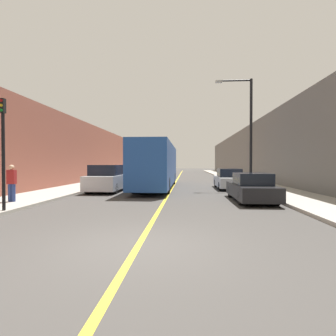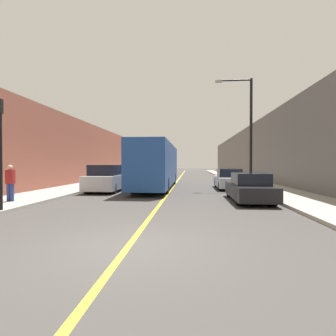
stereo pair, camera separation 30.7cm
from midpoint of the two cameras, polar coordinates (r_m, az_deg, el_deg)
ground_plane at (r=6.40m, az=-7.16°, el=-16.48°), size 200.00×200.00×0.00m
sidewalk_left at (r=37.01m, az=-8.42°, el=-1.92°), size 3.26×72.00×0.14m
sidewalk_right at (r=36.50m, az=14.25°, el=-1.98°), size 3.26×72.00×0.14m
building_row_left at (r=37.98m, az=-13.77°, el=2.60°), size 4.00×72.00×6.06m
building_row_right at (r=37.25m, az=19.79°, el=3.12°), size 4.00×72.00×6.73m
road_center_line at (r=36.04m, az=2.84°, el=-2.09°), size 0.16×72.00×0.01m
bus at (r=20.55m, az=-1.91°, el=0.67°), size 2.43×12.49×3.39m
parked_suv_left at (r=18.52m, az=-12.62°, el=-2.37°), size 2.03×4.65×1.83m
car_right_near at (r=14.00m, az=17.91°, el=-4.27°), size 1.82×4.54×1.44m
car_right_mid at (r=20.50m, az=13.49°, el=-2.50°), size 1.83×4.53×1.54m
street_lamp_right at (r=20.45m, az=17.41°, el=8.77°), size 2.72×0.24×8.04m
traffic_light at (r=11.79m, az=-32.03°, el=3.38°), size 0.16×0.18×4.23m
pedestrian at (r=14.33m, az=-30.59°, el=-2.71°), size 0.38×0.24×1.72m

